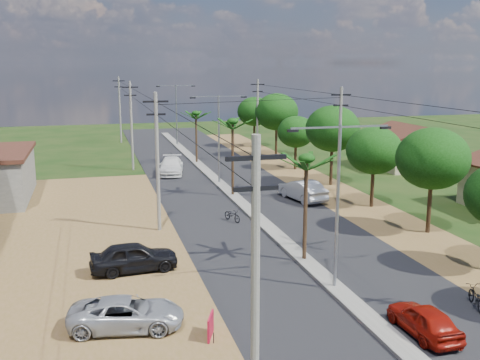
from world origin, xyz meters
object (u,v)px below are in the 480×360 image
at_px(car_red_near, 424,321).
at_px(moto_rider_east, 476,298).
at_px(car_silver_mid, 302,190).
at_px(roadside_sign, 211,327).
at_px(car_parked_dark, 134,257).
at_px(car_white_far, 171,166).
at_px(car_parked_silver, 127,314).

distance_m(car_red_near, moto_rider_east, 4.06).
distance_m(car_silver_mid, roadside_sign, 23.66).
bearing_deg(car_parked_dark, car_silver_mid, -53.55).
height_order(car_parked_dark, roadside_sign, car_parked_dark).
height_order(car_red_near, moto_rider_east, car_red_near).
distance_m(car_white_far, car_parked_dark, 26.37).
relative_size(car_silver_mid, car_parked_silver, 1.06).
bearing_deg(car_white_far, car_parked_dark, -91.67).
distance_m(car_parked_silver, moto_rider_east, 15.33).
bearing_deg(car_parked_silver, moto_rider_east, -87.71).
relative_size(car_parked_silver, moto_rider_east, 2.61).
bearing_deg(car_silver_mid, car_parked_dark, 29.47).
distance_m(car_red_near, car_silver_mid, 22.77).
xyz_separation_m(car_white_far, roadside_sign, (-3.29, -33.94, -0.31)).
height_order(car_parked_silver, moto_rider_east, car_parked_silver).
bearing_deg(car_red_near, car_parked_dark, -44.93).
relative_size(car_silver_mid, car_white_far, 0.91).
distance_m(car_white_far, moto_rider_east, 35.39).
bearing_deg(car_red_near, car_white_far, -83.33).
height_order(car_white_far, moto_rider_east, car_white_far).
xyz_separation_m(car_parked_silver, roadside_sign, (3.18, -1.62, -0.17)).
xyz_separation_m(car_silver_mid, car_parked_silver, (-15.00, -18.87, -0.17)).
xyz_separation_m(car_parked_dark, moto_rider_east, (14.38, -8.53, -0.30)).
relative_size(car_white_far, car_parked_dark, 1.20).
xyz_separation_m(moto_rider_east, roadside_sign, (-12.03, 0.35, 0.01)).
xyz_separation_m(car_white_far, car_parked_dark, (-5.64, -25.76, -0.02)).
bearing_deg(moto_rider_east, car_silver_mid, -71.40).
height_order(moto_rider_east, roadside_sign, roadside_sign).
distance_m(car_parked_silver, car_parked_dark, 6.60).
xyz_separation_m(car_red_near, car_white_far, (-5.04, 35.94, 0.16)).
xyz_separation_m(car_parked_silver, car_parked_dark, (0.82, 6.55, 0.12)).
distance_m(car_parked_dark, moto_rider_east, 16.72).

